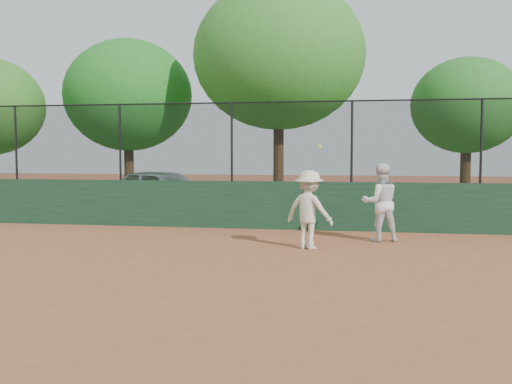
% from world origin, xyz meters
% --- Properties ---
extents(ground, '(80.00, 80.00, 0.00)m').
position_xyz_m(ground, '(0.00, 0.00, 0.00)').
color(ground, '#9E5533').
rests_on(ground, ground).
extents(back_wall, '(26.00, 0.20, 1.20)m').
position_xyz_m(back_wall, '(0.00, 6.00, 0.60)').
color(back_wall, '#1B3C24').
rests_on(back_wall, ground).
extents(grass_strip, '(36.00, 12.00, 0.01)m').
position_xyz_m(grass_strip, '(0.00, 12.00, 0.00)').
color(grass_strip, '#34581B').
rests_on(grass_strip, ground).
extents(parked_car, '(4.55, 3.23, 1.44)m').
position_xyz_m(parked_car, '(-3.17, 8.45, 0.72)').
color(parked_car, silver).
rests_on(parked_car, ground).
extents(player_second, '(0.96, 0.83, 1.69)m').
position_xyz_m(player_second, '(3.14, 4.46, 0.85)').
color(player_second, white).
rests_on(player_second, ground).
extents(player_main, '(1.17, 0.95, 2.08)m').
position_xyz_m(player_main, '(1.70, 3.20, 0.79)').
color(player_main, beige).
rests_on(player_main, ground).
extents(fence_assembly, '(26.00, 0.06, 2.00)m').
position_xyz_m(fence_assembly, '(-0.03, 6.00, 2.24)').
color(fence_assembly, black).
rests_on(fence_assembly, back_wall).
extents(tree_1, '(4.79, 4.35, 6.11)m').
position_xyz_m(tree_1, '(-5.80, 12.09, 4.04)').
color(tree_1, '#432A17').
rests_on(tree_1, ground).
extents(tree_2, '(5.82, 5.29, 7.72)m').
position_xyz_m(tree_2, '(-0.02, 11.20, 5.19)').
color(tree_2, '#422917').
rests_on(tree_2, ground).
extents(tree_3, '(3.81, 3.46, 5.18)m').
position_xyz_m(tree_3, '(6.33, 12.55, 3.52)').
color(tree_3, '#3C2714').
rests_on(tree_3, ground).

